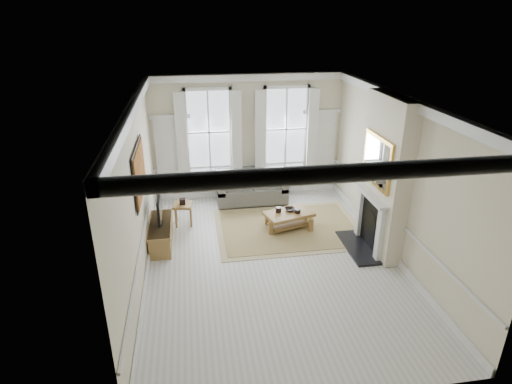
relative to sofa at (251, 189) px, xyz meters
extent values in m
plane|color=#B7B5AD|center=(-0.02, -3.11, -0.36)|extent=(7.20, 7.20, 0.00)
plane|color=white|center=(-0.02, -3.11, 3.04)|extent=(7.20, 7.20, 0.00)
plane|color=beige|center=(-0.02, 0.49, 1.34)|extent=(5.20, 0.00, 5.20)
plane|color=beige|center=(-2.62, -3.11, 1.34)|extent=(0.00, 7.20, 7.20)
plane|color=beige|center=(2.58, -3.11, 1.34)|extent=(0.00, 7.20, 7.20)
cube|color=silver|center=(-2.07, 0.45, 0.79)|extent=(0.90, 0.08, 2.30)
cube|color=silver|center=(2.03, 0.45, 0.79)|extent=(0.90, 0.08, 2.30)
cube|color=#BD7920|center=(-2.58, -2.81, 1.69)|extent=(0.05, 1.66, 1.06)
cube|color=beige|center=(2.41, -2.91, 1.34)|extent=(0.35, 1.70, 3.38)
cube|color=black|center=(1.98, -2.91, -0.34)|extent=(0.55, 1.50, 0.05)
cube|color=silver|center=(2.18, -3.46, 0.21)|extent=(0.10, 0.18, 1.15)
cube|color=silver|center=(2.18, -2.36, 0.21)|extent=(0.10, 0.18, 1.15)
cube|color=silver|center=(2.13, -2.91, 0.94)|extent=(0.20, 1.45, 0.06)
cube|color=black|center=(2.23, -2.91, 0.19)|extent=(0.02, 0.92, 1.00)
cube|color=gold|center=(2.19, -2.91, 1.69)|extent=(0.06, 1.26, 1.06)
cube|color=#585856|center=(0.00, -0.06, -0.09)|extent=(1.90, 0.92, 0.43)
cube|color=#585856|center=(0.00, 0.30, 0.29)|extent=(1.90, 0.20, 0.44)
cube|color=#585856|center=(-0.85, -0.06, 0.17)|extent=(0.20, 0.92, 0.30)
cube|color=#585856|center=(0.85, -0.06, 0.17)|extent=(0.20, 0.92, 0.30)
cylinder|color=brown|center=(-0.83, -0.40, -0.32)|extent=(0.06, 0.06, 0.08)
cylinder|color=brown|center=(0.83, 0.28, -0.32)|extent=(0.06, 0.06, 0.08)
cube|color=brown|center=(-1.86, -1.09, 0.14)|extent=(0.50, 0.50, 0.06)
cube|color=brown|center=(-2.03, -1.26, -0.13)|extent=(0.05, 0.05, 0.48)
cube|color=brown|center=(-1.69, -1.26, -0.13)|extent=(0.05, 0.05, 0.48)
cube|color=brown|center=(-2.03, -0.92, -0.13)|extent=(0.05, 0.05, 0.48)
cube|color=brown|center=(-1.69, -0.92, -0.13)|extent=(0.05, 0.05, 0.48)
cube|color=olive|center=(0.67, -1.74, -0.35)|extent=(3.50, 2.60, 0.02)
cube|color=brown|center=(0.67, -1.74, 0.02)|extent=(1.27, 0.95, 0.08)
cube|color=brown|center=(0.20, -1.97, -0.19)|extent=(0.10, 0.10, 0.34)
cube|color=brown|center=(1.13, -1.97, -0.19)|extent=(0.10, 0.10, 0.34)
cube|color=brown|center=(0.20, -1.51, -0.19)|extent=(0.10, 0.10, 0.34)
cube|color=brown|center=(1.13, -1.51, -0.19)|extent=(0.10, 0.10, 0.34)
cylinder|color=black|center=(0.42, -1.69, 0.13)|extent=(0.13, 0.13, 0.13)
cylinder|color=black|center=(0.87, -1.79, 0.11)|extent=(0.14, 0.14, 0.10)
imported|color=black|center=(0.72, -1.64, 0.09)|extent=(0.28, 0.28, 0.06)
cube|color=brown|center=(-2.36, -2.02, -0.11)|extent=(0.46, 1.44, 0.51)
cube|color=black|center=(-2.34, -2.02, 0.16)|extent=(0.08, 0.30, 0.03)
cube|color=black|center=(-2.34, -2.02, 0.55)|extent=(0.05, 0.90, 0.55)
cube|color=black|center=(-2.31, -2.02, 0.55)|extent=(0.01, 0.83, 0.50)
camera|label=1|loc=(-1.56, -10.74, 4.57)|focal=30.00mm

